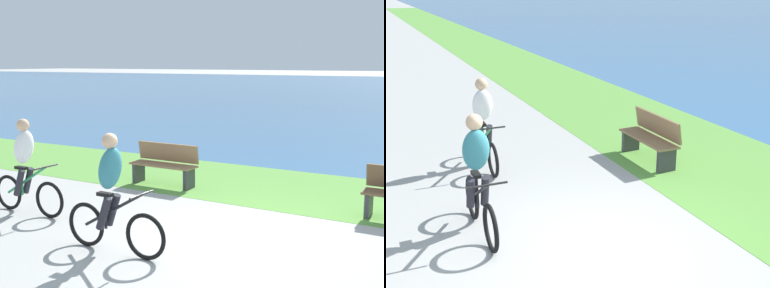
{
  "view_description": "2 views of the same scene",
  "coord_description": "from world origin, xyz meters",
  "views": [
    {
      "loc": [
        3.27,
        -6.57,
        2.64
      ],
      "look_at": [
        -1.01,
        0.7,
        1.28
      ],
      "focal_mm": 47.88,
      "sensor_mm": 36.0,
      "label": 1
    },
    {
      "loc": [
        5.18,
        -2.58,
        3.35
      ],
      "look_at": [
        -1.31,
        0.31,
        1.03
      ],
      "focal_mm": 47.68,
      "sensor_mm": 36.0,
      "label": 2
    }
  ],
  "objects": [
    {
      "name": "cyclist_trailing",
      "position": [
        -3.64,
        -0.53,
        0.83
      ],
      "size": [
        1.65,
        0.52,
        1.67
      ],
      "color": "black",
      "rests_on": "ground"
    },
    {
      "name": "ground_plane",
      "position": [
        0.0,
        0.0,
        0.0
      ],
      "size": [
        300.0,
        300.0,
        0.0
      ],
      "primitive_type": "plane",
      "color": "#9E9E99"
    },
    {
      "name": "bench_far_along_path",
      "position": [
        -2.73,
        2.46,
        0.45
      ],
      "size": [
        1.5,
        0.47,
        0.9
      ],
      "color": "olive",
      "rests_on": "ground"
    },
    {
      "name": "cyclist_lead",
      "position": [
        -1.16,
        -1.23,
        0.84
      ],
      "size": [
        1.69,
        0.52,
        1.69
      ],
      "color": "black",
      "rests_on": "ground"
    }
  ]
}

